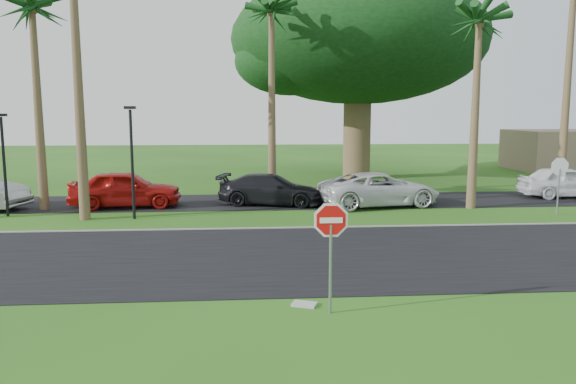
{
  "coord_description": "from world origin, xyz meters",
  "views": [
    {
      "loc": [
        -1.32,
        -14.85,
        4.45
      ],
      "look_at": [
        0.04,
        3.38,
        1.8
      ],
      "focal_mm": 35.0,
      "sensor_mm": 36.0,
      "label": 1
    }
  ],
  "objects_px": {
    "stop_sign_far": "(559,174)",
    "car_minivan": "(380,190)",
    "stop_sign_near": "(331,235)",
    "car_red": "(126,189)",
    "car_pickup": "(566,182)",
    "car_dark": "(271,190)"
  },
  "relations": [
    {
      "from": "stop_sign_far",
      "to": "car_minivan",
      "type": "relative_size",
      "value": 0.46
    },
    {
      "from": "stop_sign_near",
      "to": "car_red",
      "type": "height_order",
      "value": "stop_sign_near"
    },
    {
      "from": "car_red",
      "to": "car_pickup",
      "type": "xyz_separation_m",
      "value": [
        22.03,
        1.33,
        -0.06
      ]
    },
    {
      "from": "stop_sign_near",
      "to": "car_pickup",
      "type": "xyz_separation_m",
      "value": [
        14.61,
        15.69,
        -0.97
      ]
    },
    {
      "from": "stop_sign_far",
      "to": "stop_sign_near",
      "type": "bearing_deg",
      "value": 43.73
    },
    {
      "from": "car_dark",
      "to": "stop_sign_near",
      "type": "bearing_deg",
      "value": -164.51
    },
    {
      "from": "car_dark",
      "to": "car_red",
      "type": "bearing_deg",
      "value": 104.79
    },
    {
      "from": "car_red",
      "to": "car_minivan",
      "type": "xyz_separation_m",
      "value": [
        11.83,
        -0.5,
        -0.07
      ]
    },
    {
      "from": "car_red",
      "to": "car_pickup",
      "type": "distance_m",
      "value": 22.07
    },
    {
      "from": "car_minivan",
      "to": "car_dark",
      "type": "bearing_deg",
      "value": 71.15
    },
    {
      "from": "car_dark",
      "to": "car_minivan",
      "type": "xyz_separation_m",
      "value": [
        5.08,
        -0.72,
        0.06
      ]
    },
    {
      "from": "stop_sign_far",
      "to": "car_red",
      "type": "relative_size",
      "value": 0.52
    },
    {
      "from": "stop_sign_near",
      "to": "stop_sign_far",
      "type": "height_order",
      "value": "same"
    },
    {
      "from": "car_minivan",
      "to": "car_pickup",
      "type": "xyz_separation_m",
      "value": [
        10.2,
        1.83,
        0.02
      ]
    },
    {
      "from": "car_dark",
      "to": "car_pickup",
      "type": "distance_m",
      "value": 15.32
    },
    {
      "from": "car_red",
      "to": "car_dark",
      "type": "relative_size",
      "value": 1.0
    },
    {
      "from": "car_dark",
      "to": "car_minivan",
      "type": "height_order",
      "value": "car_minivan"
    },
    {
      "from": "car_red",
      "to": "car_minivan",
      "type": "relative_size",
      "value": 0.89
    },
    {
      "from": "car_dark",
      "to": "stop_sign_far",
      "type": "bearing_deg",
      "value": -93.52
    },
    {
      "from": "stop_sign_far",
      "to": "car_pickup",
      "type": "height_order",
      "value": "stop_sign_far"
    },
    {
      "from": "car_red",
      "to": "car_dark",
      "type": "height_order",
      "value": "car_red"
    },
    {
      "from": "stop_sign_far",
      "to": "car_pickup",
      "type": "distance_m",
      "value": 5.71
    }
  ]
}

